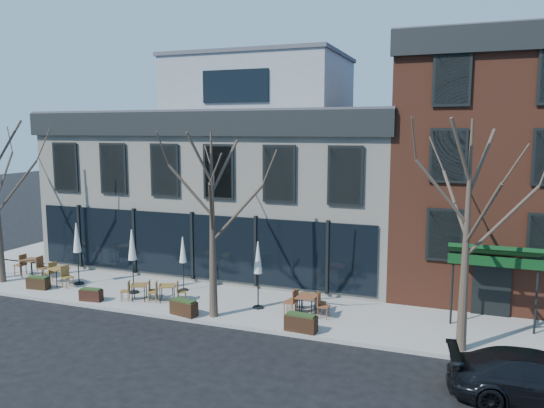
% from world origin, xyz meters
% --- Properties ---
extents(ground, '(120.00, 120.00, 0.00)m').
position_xyz_m(ground, '(0.00, 0.00, 0.00)').
color(ground, black).
rests_on(ground, ground).
extents(sidewalk_front, '(33.50, 4.70, 0.15)m').
position_xyz_m(sidewalk_front, '(3.25, -2.15, 0.07)').
color(sidewalk_front, gray).
rests_on(sidewalk_front, ground).
extents(sidewalk_side, '(4.50, 12.00, 0.15)m').
position_xyz_m(sidewalk_side, '(-11.25, 6.00, 0.07)').
color(sidewalk_side, gray).
rests_on(sidewalk_side, ground).
extents(corner_building, '(18.39, 10.39, 11.10)m').
position_xyz_m(corner_building, '(0.07, 5.07, 4.72)').
color(corner_building, beige).
rests_on(corner_building, ground).
extents(red_brick_building, '(8.20, 11.78, 11.18)m').
position_xyz_m(red_brick_building, '(13.00, 4.98, 5.64)').
color(red_brick_building, brown).
rests_on(red_brick_building, ground).
extents(tree_mid, '(3.50, 3.55, 7.04)m').
position_xyz_m(tree_mid, '(3.01, -3.90, 3.79)').
color(tree_mid, '#382B21').
rests_on(tree_mid, sidewalk_front).
extents(tree_right, '(3.72, 3.77, 7.48)m').
position_xyz_m(tree_right, '(12.01, -3.90, 4.02)').
color(tree_right, '#382B21').
rests_on(tree_right, sidewalk_front).
extents(parked_sedan, '(4.90, 2.53, 1.36)m').
position_xyz_m(parked_sedan, '(14.00, -6.49, 0.68)').
color(parked_sedan, black).
rests_on(parked_sedan, ground).
extents(cafe_set_0, '(2.00, 0.82, 1.05)m').
position_xyz_m(cafe_set_0, '(-7.85, -2.04, 0.69)').
color(cafe_set_0, brown).
rests_on(cafe_set_0, sidewalk_front).
extents(cafe_set_1, '(1.93, 0.99, 0.99)m').
position_xyz_m(cafe_set_1, '(-5.58, -2.69, 0.66)').
color(cafe_set_1, brown).
rests_on(cafe_set_1, sidewalk_front).
extents(cafe_set_2, '(1.60, 1.02, 0.83)m').
position_xyz_m(cafe_set_2, '(-0.81, -3.27, 0.58)').
color(cafe_set_2, brown).
rests_on(cafe_set_2, sidewalk_front).
extents(cafe_set_3, '(1.64, 1.04, 0.86)m').
position_xyz_m(cafe_set_3, '(0.38, -3.00, 0.59)').
color(cafe_set_3, brown).
rests_on(cafe_set_3, sidewalk_front).
extents(cafe_set_4, '(1.83, 0.74, 0.97)m').
position_xyz_m(cafe_set_4, '(6.35, -2.64, 0.65)').
color(cafe_set_4, brown).
rests_on(cafe_set_4, sidewalk_front).
extents(cafe_set_5, '(1.55, 0.65, 0.81)m').
position_xyz_m(cafe_set_5, '(6.21, -2.05, 0.57)').
color(cafe_set_5, brown).
rests_on(cafe_set_5, sidewalk_front).
extents(umbrella_0, '(0.46, 0.46, 2.89)m').
position_xyz_m(umbrella_0, '(-4.82, -2.26, 2.19)').
color(umbrella_0, black).
rests_on(umbrella_0, sidewalk_front).
extents(umbrella_1, '(0.45, 0.45, 2.84)m').
position_xyz_m(umbrella_1, '(-1.63, -2.50, 2.15)').
color(umbrella_1, black).
rests_on(umbrella_1, sidewalk_front).
extents(umbrella_2, '(0.39, 0.39, 2.45)m').
position_xyz_m(umbrella_2, '(0.26, -1.43, 1.88)').
color(umbrella_2, black).
rests_on(umbrella_2, sidewalk_front).
extents(umbrella_3, '(0.44, 0.44, 2.75)m').
position_xyz_m(umbrella_3, '(4.26, -2.44, 2.09)').
color(umbrella_3, black).
rests_on(umbrella_3, sidewalk_front).
extents(planter_0, '(1.05, 0.51, 0.57)m').
position_xyz_m(planter_0, '(-6.04, -3.50, 0.43)').
color(planter_0, black).
rests_on(planter_0, sidewalk_front).
extents(planter_1, '(0.99, 0.49, 0.53)m').
position_xyz_m(planter_1, '(-2.67, -4.04, 0.41)').
color(planter_1, black).
rests_on(planter_1, sidewalk_front).
extents(planter_2, '(1.17, 0.65, 0.62)m').
position_xyz_m(planter_2, '(1.86, -4.20, 0.46)').
color(planter_2, '#311D10').
rests_on(planter_2, sidewalk_front).
extents(planter_3, '(1.18, 0.53, 0.64)m').
position_xyz_m(planter_3, '(6.62, -4.20, 0.47)').
color(planter_3, black).
rests_on(planter_3, sidewalk_front).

